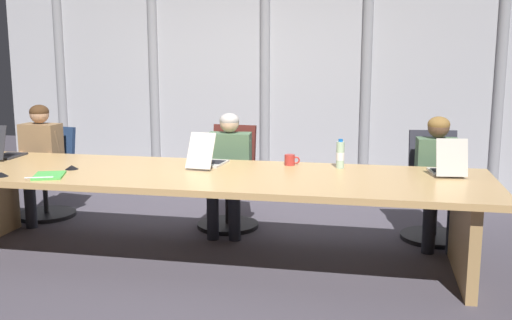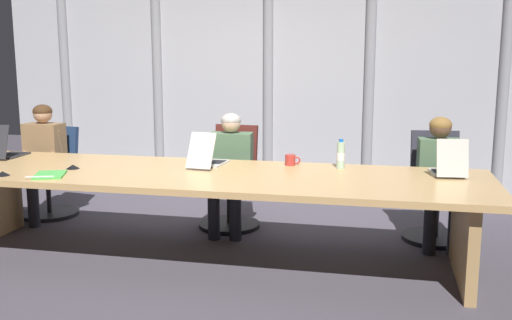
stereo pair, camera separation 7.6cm
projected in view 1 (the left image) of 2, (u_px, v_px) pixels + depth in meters
ground_plane at (202, 259)px, 4.88m from camera, size 12.95×12.95×0.00m
conference_table at (201, 188)px, 4.77m from camera, size 4.60×1.25×0.73m
curtain_backdrop at (259, 73)px, 6.95m from camera, size 6.48×0.17×2.92m
laptop_left_end at (4, 152)px, 5.40m from camera, size 0.23×0.44×0.32m
laptop_left_mid at (208, 159)px, 5.02m from camera, size 0.26×0.50×0.30m
laptop_center at (447, 167)px, 4.65m from camera, size 0.28×0.41×0.30m
office_chair_left_end at (48, 183)px, 6.16m from camera, size 0.60×0.61×0.92m
office_chair_left_mid at (229, 189)px, 5.78m from camera, size 0.60×0.60×0.99m
office_chair_center at (434, 199)px, 5.40m from camera, size 0.60×0.60×0.98m
person_left_end at (37, 155)px, 5.96m from camera, size 0.41×0.56×1.17m
person_left_mid at (228, 165)px, 5.56m from camera, size 0.45×0.57×1.13m
person_center at (438, 173)px, 5.19m from camera, size 0.39×0.56×1.13m
water_bottle_primary at (340, 155)px, 4.92m from camera, size 0.07×0.07×0.25m
coffee_mug_near at (290, 160)px, 5.06m from camera, size 0.13×0.09×0.09m
conference_mic_left_side at (1, 174)px, 4.59m from camera, size 0.11×0.11×0.03m
conference_mic_middle at (72, 167)px, 4.88m from camera, size 0.11×0.11×0.03m
spiral_notepad at (49, 176)px, 4.59m from camera, size 0.31×0.36×0.03m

